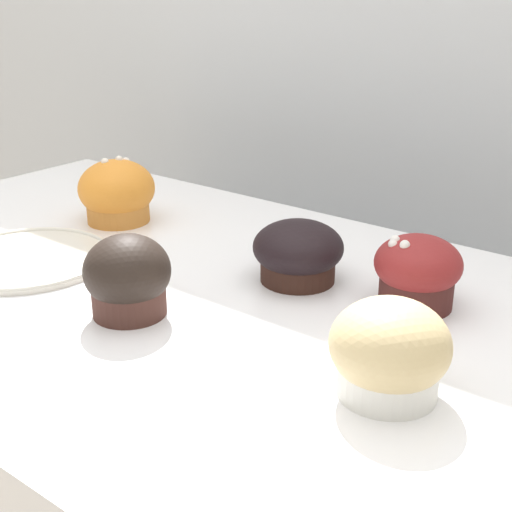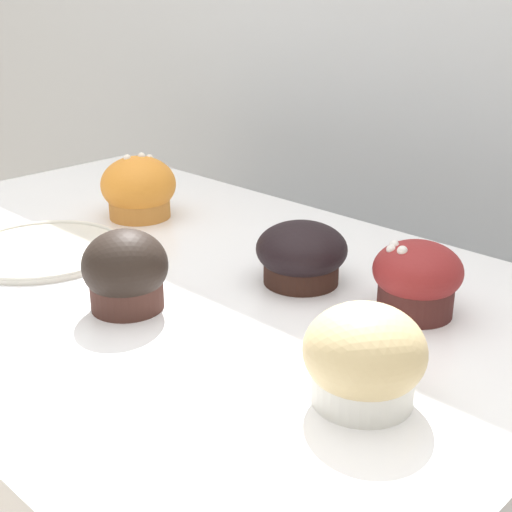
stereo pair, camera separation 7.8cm
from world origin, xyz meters
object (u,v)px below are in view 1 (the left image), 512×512
(muffin_front_center, at_px, (389,352))
(serving_plate, at_px, (27,258))
(muffin_back_left, at_px, (117,193))
(muffin_front_right, at_px, (298,252))
(muffin_front_left, at_px, (417,271))
(muffin_back_right, at_px, (128,278))

(muffin_front_center, relative_size, serving_plate, 0.49)
(muffin_back_left, bearing_deg, muffin_front_right, -2.72)
(muffin_front_left, relative_size, muffin_front_right, 0.89)
(serving_plate, bearing_deg, muffin_back_left, 98.97)
(muffin_front_right, bearing_deg, muffin_back_left, 177.28)
(muffin_front_right, relative_size, serving_plate, 0.50)
(muffin_back_left, distance_m, muffin_front_left, 0.47)
(muffin_back_left, distance_m, serving_plate, 0.18)
(muffin_back_left, relative_size, serving_plate, 0.52)
(muffin_front_right, xyz_separation_m, serving_plate, (-0.30, -0.16, -0.03))
(muffin_back_right, distance_m, serving_plate, 0.21)
(muffin_back_right, distance_m, muffin_front_right, 0.20)
(muffin_back_left, bearing_deg, muffin_front_left, 0.88)
(muffin_front_left, relative_size, serving_plate, 0.44)
(muffin_back_right, bearing_deg, muffin_back_left, 140.41)
(muffin_front_center, xyz_separation_m, muffin_front_left, (-0.06, 0.17, -0.00))
(muffin_back_left, height_order, muffin_front_right, muffin_back_left)
(muffin_back_left, xyz_separation_m, muffin_back_right, (0.24, -0.20, -0.00))
(muffin_front_center, distance_m, muffin_back_right, 0.29)
(muffin_front_left, xyz_separation_m, muffin_front_right, (-0.14, -0.02, -0.00))
(muffin_front_left, xyz_separation_m, serving_plate, (-0.44, -0.18, -0.04))
(muffin_back_left, distance_m, muffin_front_right, 0.33)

